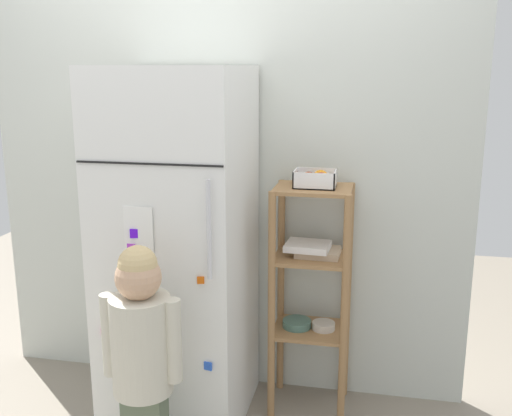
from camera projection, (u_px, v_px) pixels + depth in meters
name	position (u px, v px, depth m)	size (l,w,h in m)	color
ground_plane	(208.00, 415.00, 2.99)	(6.00, 6.00, 0.00)	gray
kitchen_wall_back	(224.00, 185.00, 3.11)	(2.54, 0.03, 2.22)	silver
refrigerator	(179.00, 250.00, 2.84)	(0.64, 0.71, 1.72)	white
child_standing	(142.00, 344.00, 2.37)	(0.34, 0.25, 1.04)	#5B6A52
pantry_shelf_unit	(311.00, 279.00, 2.93)	(0.38, 0.32, 1.16)	#9E7247
fruit_bin	(316.00, 179.00, 2.81)	(0.20, 0.16, 0.08)	white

